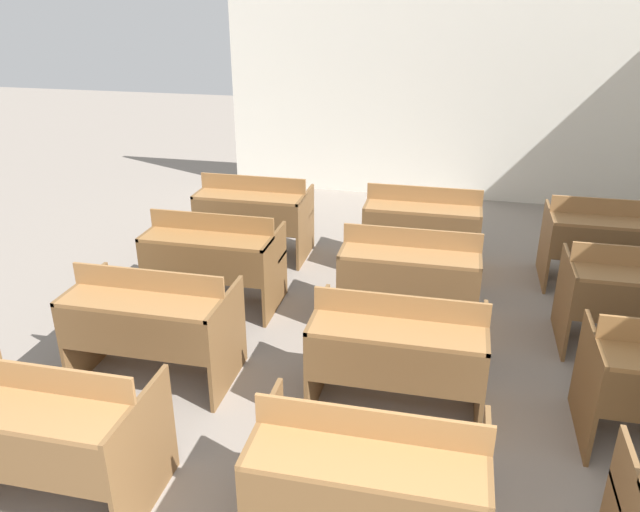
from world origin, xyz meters
name	(u,v)px	position (x,y,z in m)	size (l,w,h in m)	color
wall_back	(451,91)	(0.00, 7.48, 1.43)	(5.94, 0.06, 2.86)	white
bench_front_left	(45,429)	(-1.91, 1.42, 0.48)	(1.13, 0.70, 0.88)	brown
bench_front_center	(368,479)	(-0.14, 1.43, 0.48)	(1.13, 0.70, 0.88)	brown
bench_second_left	(152,322)	(-1.89, 2.63, 0.48)	(1.13, 0.70, 0.88)	brown
bench_second_center	(398,351)	(-0.13, 2.63, 0.48)	(1.13, 0.70, 0.88)	brown
bench_third_left	(213,257)	(-1.88, 3.82, 0.48)	(1.13, 0.70, 0.88)	brown
bench_third_center	(410,274)	(-0.16, 3.83, 0.48)	(1.13, 0.70, 0.88)	brown
bench_back_left	(254,213)	(-1.90, 4.99, 0.48)	(1.13, 0.70, 0.88)	brown
bench_back_center	(422,226)	(-0.14, 5.01, 0.48)	(1.13, 0.70, 0.88)	brown
bench_back_right	(609,240)	(1.61, 5.00, 0.48)	(1.13, 0.70, 0.88)	brown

